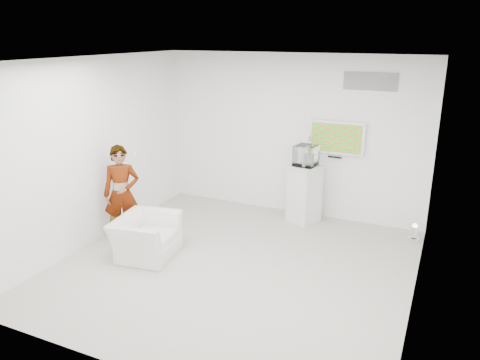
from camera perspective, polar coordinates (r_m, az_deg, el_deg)
The scene contains 10 objects.
room at distance 6.55m, azimuth -0.63°, elevation 1.25°, with size 5.01×5.01×3.00m.
tv at distance 8.52m, azimuth 11.70°, elevation 5.08°, with size 1.00×0.08×0.60m, color silver.
logo_decal at distance 8.31m, azimuth 15.61°, elevation 11.49°, with size 0.90×0.02×0.30m, color gray.
person at distance 7.91m, azimuth -14.21°, elevation -1.65°, with size 0.59×0.39×1.62m, color white.
armchair at distance 7.44m, azimuth -11.40°, elevation -6.77°, with size 0.98×0.85×0.64m, color white.
pedestal at distance 8.59m, azimuth 7.84°, elevation -1.67°, with size 0.52×0.52×1.07m, color silver.
floor_uplight at distance 8.37m, azimuth 20.47°, elevation -6.05°, with size 0.19×0.19×0.29m, color white.
vitrine at distance 8.38m, azimuth 8.05°, elevation 2.96°, with size 0.37×0.37×0.37m, color silver.
console at distance 8.40m, azimuth 8.02°, elevation 2.47°, with size 0.05×0.16×0.22m, color silver.
wii_remote at distance 7.84m, azimuth -12.62°, elevation 3.24°, with size 0.04×0.14×0.04m, color silver.
Camera 1 is at (2.69, -5.68, 3.34)m, focal length 35.00 mm.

